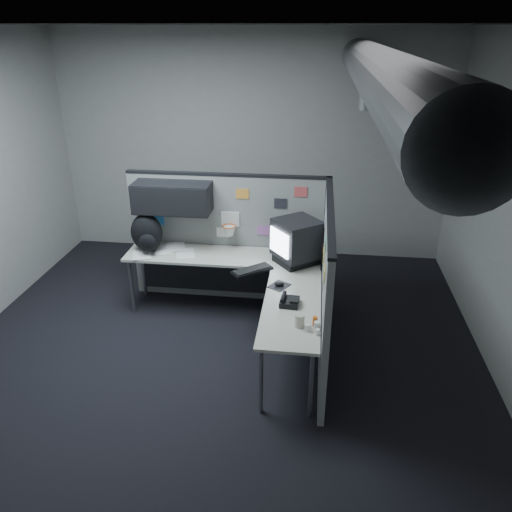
# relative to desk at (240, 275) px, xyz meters

# --- Properties ---
(room) EXTENTS (5.62, 5.62, 3.22)m
(room) POSITION_rel_desk_xyz_m (0.41, -0.70, 1.48)
(room) COLOR black
(room) RESTS_ON ground
(partition_back) EXTENTS (2.44, 0.42, 1.63)m
(partition_back) POSITION_rel_desk_xyz_m (-0.40, 0.53, 0.38)
(partition_back) COLOR gray
(partition_back) RESTS_ON ground
(partition_right) EXTENTS (0.07, 2.23, 1.63)m
(partition_right) POSITION_rel_desk_xyz_m (0.95, -0.49, 0.21)
(partition_right) COLOR gray
(partition_right) RESTS_ON ground
(desk) EXTENTS (2.31, 2.11, 0.73)m
(desk) POSITION_rel_desk_xyz_m (0.00, 0.00, 0.00)
(desk) COLOR #BAB8A8
(desk) RESTS_ON ground
(monitor) EXTENTS (0.63, 0.63, 0.51)m
(monitor) POSITION_rel_desk_xyz_m (0.62, 0.18, 0.38)
(monitor) COLOR black
(monitor) RESTS_ON desk
(keyboard) EXTENTS (0.46, 0.42, 0.04)m
(keyboard) POSITION_rel_desk_xyz_m (0.16, -0.12, 0.14)
(keyboard) COLOR black
(keyboard) RESTS_ON desk
(mouse) EXTENTS (0.26, 0.27, 0.05)m
(mouse) POSITION_rel_desk_xyz_m (0.48, -0.41, 0.13)
(mouse) COLOR black
(mouse) RESTS_ON desk
(phone) EXTENTS (0.19, 0.21, 0.09)m
(phone) POSITION_rel_desk_xyz_m (0.61, -0.78, 0.15)
(phone) COLOR black
(phone) RESTS_ON desk
(bottles) EXTENTS (0.14, 0.20, 0.09)m
(bottles) POSITION_rel_desk_xyz_m (0.85, -1.19, 0.15)
(bottles) COLOR silver
(bottles) RESTS_ON desk
(cup) EXTENTS (0.10, 0.10, 0.12)m
(cup) POSITION_rel_desk_xyz_m (0.72, -1.15, 0.18)
(cup) COLOR #BCB5A6
(cup) RESTS_ON desk
(papers) EXTENTS (0.79, 0.62, 0.01)m
(papers) POSITION_rel_desk_xyz_m (-0.93, 0.29, 0.12)
(papers) COLOR white
(papers) RESTS_ON desk
(backpack) EXTENTS (0.38, 0.35, 0.47)m
(backpack) POSITION_rel_desk_xyz_m (-1.15, 0.28, 0.34)
(backpack) COLOR black
(backpack) RESTS_ON desk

